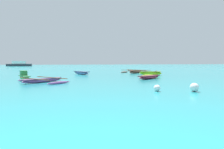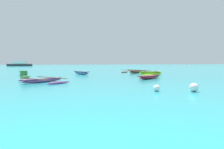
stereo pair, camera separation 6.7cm
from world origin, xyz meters
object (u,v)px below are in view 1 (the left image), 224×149
(moored_boat_0, at_px, (150,73))
(moored_boat_2, at_px, (81,73))
(moored_boat_4, at_px, (24,77))
(distant_ferry, at_px, (19,64))
(moored_boat_5, at_px, (149,77))
(moored_boat_3, at_px, (136,72))
(mooring_buoy_1, at_px, (157,88))
(mooring_buoy_0, at_px, (194,87))
(moored_boat_1, at_px, (43,80))

(moored_boat_0, height_order, moored_boat_2, moored_boat_0)
(moored_boat_4, height_order, distant_ferry, distant_ferry)
(moored_boat_5, distance_m, distant_ferry, 71.33)
(moored_boat_3, xyz_separation_m, distant_ferry, (-28.96, 55.85, 0.58))
(mooring_buoy_1, bearing_deg, moored_boat_5, 70.01)
(moored_boat_0, distance_m, moored_boat_5, 5.99)
(mooring_buoy_1, bearing_deg, moored_boat_2, 101.13)
(moored_boat_2, xyz_separation_m, distant_ferry, (-20.53, 57.27, 0.58))
(moored_boat_2, height_order, moored_boat_5, moored_boat_2)
(moored_boat_3, relative_size, moored_boat_5, 1.61)
(mooring_buoy_0, xyz_separation_m, distant_ferry, (-25.94, 74.80, 0.56))
(mooring_buoy_0, bearing_deg, moored_boat_3, 80.97)
(moored_boat_0, bearing_deg, moored_boat_4, -135.58)
(moored_boat_3, bearing_deg, mooring_buoy_0, -138.16)
(moored_boat_1, height_order, mooring_buoy_1, mooring_buoy_1)
(moored_boat_5, relative_size, distant_ferry, 0.32)
(mooring_buoy_1, bearing_deg, moored_boat_4, 133.94)
(moored_boat_1, bearing_deg, moored_boat_2, 28.02)
(moored_boat_1, distance_m, mooring_buoy_0, 11.99)
(moored_boat_1, bearing_deg, mooring_buoy_0, -79.44)
(moored_boat_4, height_order, moored_boat_5, moored_boat_4)
(mooring_buoy_0, bearing_deg, moored_boat_1, 141.14)
(moored_boat_1, xyz_separation_m, moored_boat_5, (10.20, 1.18, 0.02))
(moored_boat_1, bearing_deg, moored_boat_3, 2.18)
(moored_boat_4, bearing_deg, moored_boat_3, 99.74)
(moored_boat_3, height_order, mooring_buoy_1, moored_boat_3)
(moored_boat_5, relative_size, mooring_buoy_0, 5.78)
(moored_boat_5, bearing_deg, mooring_buoy_1, -139.42)
(mooring_buoy_1, distance_m, distant_ferry, 77.94)
(moored_boat_1, relative_size, moored_boat_4, 1.78)
(moored_boat_0, relative_size, moored_boat_1, 0.90)
(moored_boat_0, distance_m, moored_boat_2, 9.41)
(mooring_buoy_1, bearing_deg, moored_boat_3, 74.48)
(moored_boat_1, relative_size, moored_boat_2, 1.45)
(moored_boat_2, height_order, mooring_buoy_1, moored_boat_2)
(moored_boat_0, distance_m, distant_ferry, 67.36)
(moored_boat_0, height_order, mooring_buoy_0, moored_boat_0)
(moored_boat_1, bearing_deg, mooring_buoy_1, -84.24)
(moored_boat_4, xyz_separation_m, mooring_buoy_1, (9.28, -9.63, -0.12))
(moored_boat_3, bearing_deg, moored_boat_2, 150.39)
(moored_boat_5, bearing_deg, mooring_buoy_0, -125.11)
(moored_boat_1, xyz_separation_m, mooring_buoy_1, (7.26, -6.92, 0.01))
(moored_boat_2, relative_size, moored_boat_3, 0.69)
(mooring_buoy_0, bearing_deg, moored_boat_4, 137.99)
(moored_boat_3, xyz_separation_m, moored_boat_5, (-2.15, -10.24, -0.04))
(moored_boat_0, relative_size, mooring_buoy_0, 8.36)
(mooring_buoy_0, relative_size, mooring_buoy_1, 1.31)
(moored_boat_2, distance_m, distant_ferry, 60.84)
(moored_boat_2, relative_size, distant_ferry, 0.36)
(mooring_buoy_1, height_order, distant_ferry, distant_ferry)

